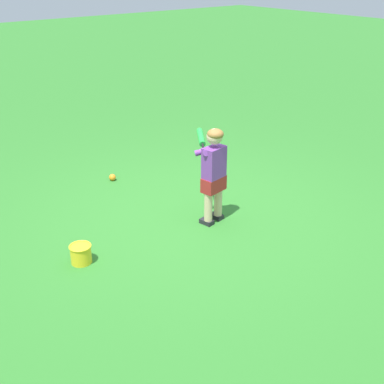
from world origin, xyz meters
The scene contains 4 objects.
ground_plane centered at (0.00, 0.00, 0.00)m, with size 40.00×40.00×0.00m, color #2D7528.
child_batter centered at (-0.23, -0.15, 0.65)m, with size 0.69×0.45×1.08m.
play_ball_center_lawn centered at (1.44, 0.14, 0.04)m, with size 0.09×0.09×0.09m, color orange.
toy_bucket centered at (-0.10, 1.40, 0.10)m, with size 0.22×0.22×0.19m.
Camera 1 is at (-4.03, 3.20, 2.69)m, focal length 47.73 mm.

